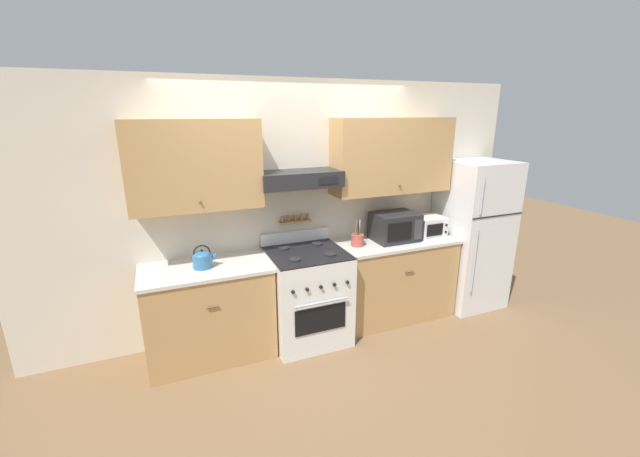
% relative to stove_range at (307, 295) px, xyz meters
% --- Properties ---
extents(ground_plane, '(16.00, 16.00, 0.00)m').
position_rel_stove_range_xyz_m(ground_plane, '(0.00, -0.25, -0.47)').
color(ground_plane, brown).
extents(wall_back, '(5.20, 0.46, 2.55)m').
position_rel_stove_range_xyz_m(wall_back, '(0.05, 0.32, 1.00)').
color(wall_back, beige).
rests_on(wall_back, ground_plane).
extents(counter_left, '(1.15, 0.62, 0.90)m').
position_rel_stove_range_xyz_m(counter_left, '(-0.95, 0.06, -0.02)').
color(counter_left, tan).
rests_on(counter_left, ground_plane).
extents(counter_right, '(1.34, 0.62, 0.90)m').
position_rel_stove_range_xyz_m(counter_right, '(1.04, 0.06, -0.02)').
color(counter_right, tan).
rests_on(counter_right, ground_plane).
extents(stove_range, '(0.74, 0.74, 1.05)m').
position_rel_stove_range_xyz_m(stove_range, '(0.00, 0.00, 0.00)').
color(stove_range, white).
rests_on(stove_range, ground_plane).
extents(refrigerator, '(0.70, 0.70, 1.71)m').
position_rel_stove_range_xyz_m(refrigerator, '(2.08, 0.01, 0.39)').
color(refrigerator, white).
rests_on(refrigerator, ground_plane).
extents(tea_kettle, '(0.22, 0.17, 0.21)m').
position_rel_stove_range_xyz_m(tea_kettle, '(-0.97, 0.05, 0.51)').
color(tea_kettle, teal).
rests_on(tea_kettle, counter_left).
extents(microwave, '(0.47, 0.37, 0.30)m').
position_rel_stove_range_xyz_m(microwave, '(1.04, 0.07, 0.58)').
color(microwave, '#232326').
rests_on(microwave, counter_right).
extents(utensil_crock, '(0.13, 0.13, 0.28)m').
position_rel_stove_range_xyz_m(utensil_crock, '(0.58, 0.05, 0.50)').
color(utensil_crock, '#B24C42').
rests_on(utensil_crock, counter_right).
extents(toaster_oven, '(0.32, 0.30, 0.22)m').
position_rel_stove_range_xyz_m(toaster_oven, '(1.47, 0.05, 0.54)').
color(toaster_oven, white).
rests_on(toaster_oven, counter_right).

